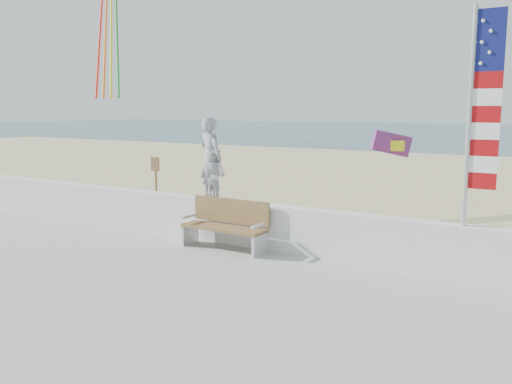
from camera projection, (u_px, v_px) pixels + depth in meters
ground at (192, 280)px, 9.51m from camera, size 220.00×220.00×0.00m
sand at (371, 203)px, 17.06m from camera, size 90.00×40.00×0.08m
seawall at (253, 225)px, 11.09m from camera, size 30.00×0.35×0.90m
adult at (211, 158)px, 11.44m from camera, size 0.73×0.59×1.74m
child at (215, 174)px, 11.44m from camera, size 0.58×0.48×1.07m
bench at (226, 224)px, 10.89m from camera, size 1.80×0.57×1.00m
flag at (479, 108)px, 8.54m from camera, size 0.50×0.08×3.50m
parafoil_kite at (392, 144)px, 13.44m from camera, size 0.98×0.75×0.69m
big_kite at (111, 9)px, 16.04m from camera, size 3.99×3.54×4.97m
sign at (156, 177)px, 16.41m from camera, size 0.32×0.07×1.46m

